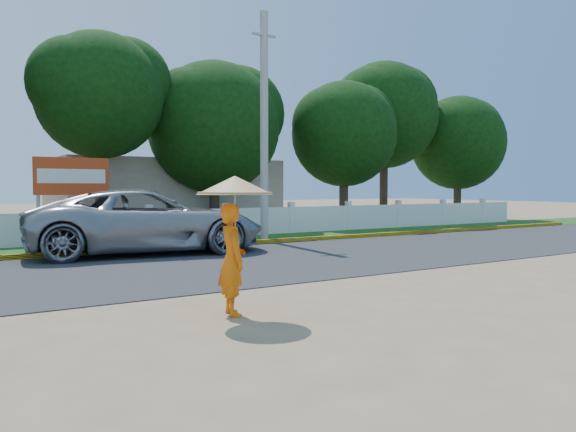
# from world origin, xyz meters

# --- Properties ---
(ground) EXTENTS (120.00, 120.00, 0.00)m
(ground) POSITION_xyz_m (0.00, 0.00, 0.00)
(ground) COLOR #9E8460
(ground) RESTS_ON ground
(road) EXTENTS (60.00, 7.00, 0.02)m
(road) POSITION_xyz_m (0.00, 4.50, 0.01)
(road) COLOR #38383A
(road) RESTS_ON ground
(grass_verge) EXTENTS (60.00, 3.50, 0.03)m
(grass_verge) POSITION_xyz_m (0.00, 9.75, 0.01)
(grass_verge) COLOR #2D601E
(grass_verge) RESTS_ON ground
(curb) EXTENTS (40.00, 0.18, 0.16)m
(curb) POSITION_xyz_m (0.00, 8.05, 0.08)
(curb) COLOR yellow
(curb) RESTS_ON ground
(fence) EXTENTS (40.00, 0.10, 1.10)m
(fence) POSITION_xyz_m (0.00, 11.20, 0.55)
(fence) COLOR silver
(fence) RESTS_ON ground
(building_near) EXTENTS (10.00, 6.00, 3.20)m
(building_near) POSITION_xyz_m (3.00, 18.00, 1.60)
(building_near) COLOR #B7AD99
(building_near) RESTS_ON ground
(utility_pole) EXTENTS (0.28, 0.28, 7.98)m
(utility_pole) POSITION_xyz_m (3.36, 8.83, 3.99)
(utility_pole) COLOR #9A9A97
(utility_pole) RESTS_ON ground
(vehicle) EXTENTS (7.07, 4.02, 1.86)m
(vehicle) POSITION_xyz_m (-1.26, 7.60, 0.93)
(vehicle) COLOR #929599
(vehicle) RESTS_ON ground
(monk_with_parasol) EXTENTS (1.15, 1.15, 2.10)m
(monk_with_parasol) POSITION_xyz_m (-2.69, -0.71, 1.37)
(monk_with_parasol) COLOR #D8600B
(monk_with_parasol) RESTS_ON ground
(billboard) EXTENTS (2.50, 0.13, 2.95)m
(billboard) POSITION_xyz_m (-2.37, 12.30, 2.14)
(billboard) COLOR gray
(billboard) RESTS_ON ground
(tree_row) EXTENTS (38.57, 7.24, 8.65)m
(tree_row) POSITION_xyz_m (2.47, 14.12, 4.87)
(tree_row) COLOR #473828
(tree_row) RESTS_ON ground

